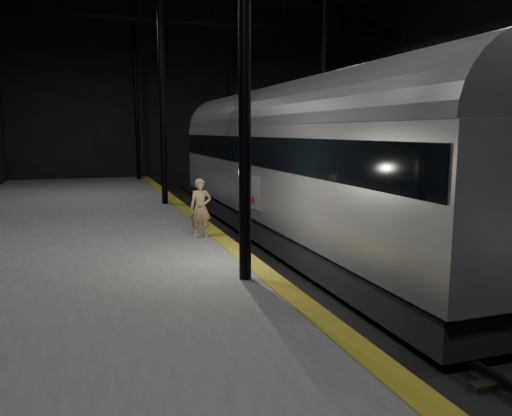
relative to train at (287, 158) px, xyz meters
name	(u,v)px	position (x,y,z in m)	size (l,w,h in m)	color
ground	(322,263)	(0.00, -3.01, -3.21)	(44.00, 44.00, 0.00)	black
platform_left	(71,268)	(-7.50, -3.01, -2.71)	(9.00, 43.80, 1.00)	#52524F
platform_right	(508,233)	(7.50, -3.01, -2.71)	(9.00, 43.80, 1.00)	#52524F
tactile_strip	(223,239)	(-3.25, -3.01, -2.20)	(0.50, 43.80, 0.01)	olive
track	(322,261)	(0.00, -3.01, -3.14)	(2.40, 43.00, 0.24)	#3F3328
train	(287,158)	(0.00, 0.00, 0.00)	(3.21, 21.50, 5.75)	#95989C
woman	(201,208)	(-3.80, -2.50, -1.32)	(0.65, 0.43, 1.78)	#9A825E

